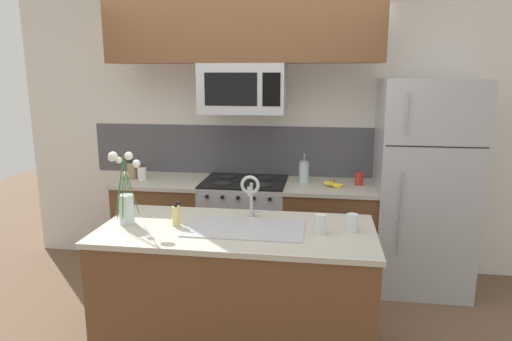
% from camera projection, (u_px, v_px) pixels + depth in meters
% --- Properties ---
extents(ground_plane, '(10.00, 10.00, 0.00)m').
position_uv_depth(ground_plane, '(225.00, 324.00, 3.51)').
color(ground_plane, brown).
extents(rear_partition, '(5.20, 0.10, 2.60)m').
position_uv_depth(rear_partition, '(281.00, 135.00, 4.43)').
color(rear_partition, silver).
rests_on(rear_partition, ground).
extents(splash_band, '(3.15, 0.01, 0.48)m').
position_uv_depth(splash_band, '(250.00, 150.00, 4.45)').
color(splash_band, '#4C4C51').
rests_on(splash_band, rear_partition).
extents(back_counter_left, '(0.83, 0.65, 0.91)m').
position_uv_depth(back_counter_left, '(165.00, 225.00, 4.39)').
color(back_counter_left, brown).
rests_on(back_counter_left, ground).
extents(back_counter_right, '(0.83, 0.65, 0.91)m').
position_uv_depth(back_counter_right, '(328.00, 233.00, 4.17)').
color(back_counter_right, brown).
rests_on(back_counter_right, ground).
extents(stove_range, '(0.76, 0.64, 0.93)m').
position_uv_depth(stove_range, '(245.00, 228.00, 4.28)').
color(stove_range, '#A8AAAF').
rests_on(stove_range, ground).
extents(microwave, '(0.74, 0.40, 0.43)m').
position_uv_depth(microwave, '(244.00, 88.00, 3.99)').
color(microwave, '#A8AAAF').
extents(upper_cabinet_band, '(2.35, 0.34, 0.60)m').
position_uv_depth(upper_cabinet_band, '(242.00, 27.00, 3.85)').
color(upper_cabinet_band, brown).
extents(refrigerator, '(0.80, 0.74, 1.85)m').
position_uv_depth(refrigerator, '(423.00, 186.00, 3.98)').
color(refrigerator, '#A8AAAF').
rests_on(refrigerator, ground).
extents(storage_jar_tall, '(0.09, 0.09, 0.17)m').
position_uv_depth(storage_jar_tall, '(132.00, 170.00, 4.31)').
color(storage_jar_tall, '#997F5B').
rests_on(storage_jar_tall, back_counter_left).
extents(storage_jar_medium, '(0.08, 0.08, 0.14)m').
position_uv_depth(storage_jar_medium, '(142.00, 172.00, 4.27)').
color(storage_jar_medium, silver).
rests_on(storage_jar_medium, back_counter_left).
extents(banana_bunch, '(0.19, 0.13, 0.08)m').
position_uv_depth(banana_bunch, '(334.00, 184.00, 4.01)').
color(banana_bunch, yellow).
rests_on(banana_bunch, back_counter_right).
extents(french_press, '(0.09, 0.09, 0.27)m').
position_uv_depth(french_press, '(304.00, 172.00, 4.15)').
color(french_press, silver).
rests_on(french_press, back_counter_right).
extents(coffee_tin, '(0.08, 0.08, 0.11)m').
position_uv_depth(coffee_tin, '(359.00, 179.00, 4.08)').
color(coffee_tin, '#B22D23').
rests_on(coffee_tin, back_counter_right).
extents(island_counter, '(1.78, 0.82, 0.91)m').
position_uv_depth(island_counter, '(237.00, 292.00, 3.05)').
color(island_counter, brown).
rests_on(island_counter, ground).
extents(kitchen_sink, '(0.76, 0.44, 0.16)m').
position_uv_depth(kitchen_sink, '(245.00, 238.00, 2.96)').
color(kitchen_sink, '#ADAFB5').
rests_on(kitchen_sink, island_counter).
extents(sink_faucet, '(0.14, 0.14, 0.31)m').
position_uv_depth(sink_faucet, '(250.00, 190.00, 3.11)').
color(sink_faucet, '#B7BABF').
rests_on(sink_faucet, island_counter).
extents(dish_soap_bottle, '(0.06, 0.05, 0.16)m').
position_uv_depth(dish_soap_bottle, '(176.00, 216.00, 2.99)').
color(dish_soap_bottle, '#DBCC75').
rests_on(dish_soap_bottle, island_counter).
extents(drinking_glass, '(0.07, 0.07, 0.12)m').
position_uv_depth(drinking_glass, '(321.00, 224.00, 2.84)').
color(drinking_glass, silver).
rests_on(drinking_glass, island_counter).
extents(spare_glass, '(0.07, 0.07, 0.11)m').
position_uv_depth(spare_glass, '(352.00, 223.00, 2.88)').
color(spare_glass, silver).
rests_on(spare_glass, island_counter).
extents(flower_vase, '(0.18, 0.23, 0.50)m').
position_uv_depth(flower_vase, '(126.00, 200.00, 3.00)').
color(flower_vase, silver).
rests_on(flower_vase, island_counter).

